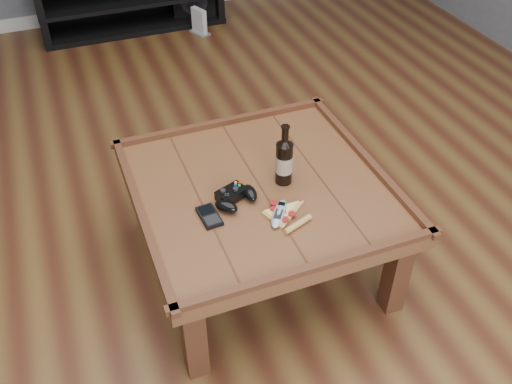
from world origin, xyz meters
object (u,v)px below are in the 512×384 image
object	(u,v)px
beer_bottle	(284,160)
game_controller	(235,197)
coffee_table	(260,198)
remote_control	(279,213)
smartphone	(209,216)
pizza_slice	(284,215)
game_console	(199,22)

from	to	relation	value
beer_bottle	game_controller	distance (m)	0.25
coffee_table	remote_control	distance (m)	0.20
smartphone	remote_control	distance (m)	0.26
pizza_slice	smartphone	distance (m)	0.28
pizza_slice	remote_control	world-z (taller)	same
coffee_table	remote_control	xyz separation A→B (m)	(0.00, -0.19, 0.07)
smartphone	remote_control	size ratio (longest dim) A/B	0.80
coffee_table	game_controller	xyz separation A→B (m)	(-0.13, -0.05, 0.08)
game_controller	game_console	size ratio (longest dim) A/B	0.96
beer_bottle	pizza_slice	distance (m)	0.24
pizza_slice	smartphone	size ratio (longest dim) A/B	2.01
game_controller	game_console	distance (m)	2.57
coffee_table	remote_control	bearing A→B (deg)	-89.39
game_controller	pizza_slice	distance (m)	0.21
coffee_table	beer_bottle	xyz separation A→B (m)	(0.10, -0.00, 0.17)
game_console	pizza_slice	bearing A→B (deg)	-121.20
game_console	smartphone	bearing A→B (deg)	-127.30
pizza_slice	remote_control	xyz separation A→B (m)	(-0.02, 0.01, 0.00)
coffee_table	remote_control	size ratio (longest dim) A/B	6.30
game_controller	remote_control	xyz separation A→B (m)	(0.13, -0.13, -0.01)
remote_control	coffee_table	bearing A→B (deg)	125.66
smartphone	game_console	bearing A→B (deg)	70.62
coffee_table	game_controller	bearing A→B (deg)	-156.63
coffee_table	beer_bottle	distance (m)	0.19
coffee_table	smartphone	world-z (taller)	coffee_table
pizza_slice	game_console	distance (m)	2.68
beer_bottle	remote_control	size ratio (longest dim) A/B	1.63
coffee_table	beer_bottle	world-z (taller)	beer_bottle
beer_bottle	pizza_slice	bearing A→B (deg)	-112.25
coffee_table	pizza_slice	distance (m)	0.21
pizza_slice	smartphone	xyz separation A→B (m)	(-0.27, 0.10, 0.00)
beer_bottle	smartphone	bearing A→B (deg)	-163.72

